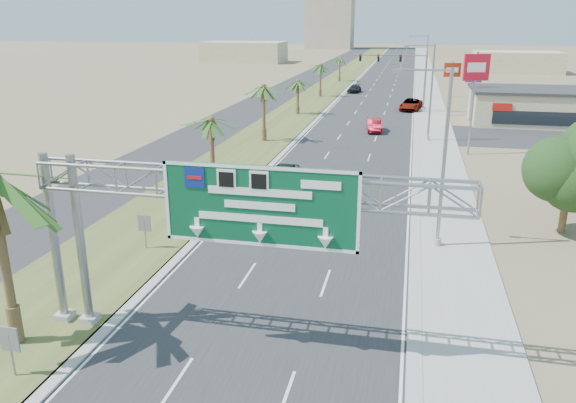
{
  "coord_description": "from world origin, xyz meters",
  "views": [
    {
      "loc": [
        5.55,
        -8.83,
        12.35
      ],
      "look_at": [
        0.18,
        15.7,
        4.2
      ],
      "focal_mm": 35.0,
      "sensor_mm": 36.0,
      "label": 1
    }
  ],
  "objects_px": {
    "pole_sign_blue": "(474,73)",
    "pole_sign_red_far": "(452,73)",
    "store_building": "(547,108)",
    "car_left_lane": "(281,176)",
    "sign_gantry": "(222,199)",
    "signal_mast": "(410,77)",
    "car_far": "(354,89)",
    "pole_sign_red_near": "(476,74)",
    "car_right_lane": "(411,105)",
    "car_mid_lane": "(374,125)"
  },
  "relations": [
    {
      "from": "pole_sign_red_near",
      "to": "pole_sign_red_far",
      "type": "bearing_deg",
      "value": 91.56
    },
    {
      "from": "car_mid_lane",
      "to": "car_right_lane",
      "type": "distance_m",
      "value": 17.79
    },
    {
      "from": "car_right_lane",
      "to": "pole_sign_blue",
      "type": "relative_size",
      "value": 0.72
    },
    {
      "from": "car_right_lane",
      "to": "car_mid_lane",
      "type": "bearing_deg",
      "value": -95.24
    },
    {
      "from": "signal_mast",
      "to": "car_left_lane",
      "type": "relative_size",
      "value": 2.07
    },
    {
      "from": "signal_mast",
      "to": "pole_sign_blue",
      "type": "height_order",
      "value": "pole_sign_blue"
    },
    {
      "from": "car_far",
      "to": "pole_sign_red_far",
      "type": "relative_size",
      "value": 0.63
    },
    {
      "from": "sign_gantry",
      "to": "pole_sign_blue",
      "type": "bearing_deg",
      "value": 75.95
    },
    {
      "from": "store_building",
      "to": "pole_sign_blue",
      "type": "relative_size",
      "value": 2.22
    },
    {
      "from": "signal_mast",
      "to": "pole_sign_red_far",
      "type": "relative_size",
      "value": 1.44
    },
    {
      "from": "pole_sign_red_far",
      "to": "pole_sign_red_near",
      "type": "bearing_deg",
      "value": -88.44
    },
    {
      "from": "sign_gantry",
      "to": "store_building",
      "type": "relative_size",
      "value": 0.93
    },
    {
      "from": "sign_gantry",
      "to": "car_left_lane",
      "type": "xyz_separation_m",
      "value": [
        -2.84,
        22.01,
        -5.21
      ]
    },
    {
      "from": "car_right_lane",
      "to": "pole_sign_red_near",
      "type": "distance_m",
      "value": 28.4
    },
    {
      "from": "car_right_lane",
      "to": "pole_sign_blue",
      "type": "bearing_deg",
      "value": -37.84
    },
    {
      "from": "car_right_lane",
      "to": "car_far",
      "type": "height_order",
      "value": "car_right_lane"
    },
    {
      "from": "car_mid_lane",
      "to": "pole_sign_red_far",
      "type": "height_order",
      "value": "pole_sign_red_far"
    },
    {
      "from": "store_building",
      "to": "car_far",
      "type": "distance_m",
      "value": 37.29
    },
    {
      "from": "car_left_lane",
      "to": "pole_sign_blue",
      "type": "bearing_deg",
      "value": 69.76
    },
    {
      "from": "sign_gantry",
      "to": "pole_sign_red_far",
      "type": "bearing_deg",
      "value": 79.01
    },
    {
      "from": "signal_mast",
      "to": "car_right_lane",
      "type": "bearing_deg",
      "value": 76.99
    },
    {
      "from": "sign_gantry",
      "to": "car_mid_lane",
      "type": "height_order",
      "value": "sign_gantry"
    },
    {
      "from": "car_mid_lane",
      "to": "pole_sign_blue",
      "type": "distance_m",
      "value": 15.93
    },
    {
      "from": "sign_gantry",
      "to": "signal_mast",
      "type": "xyz_separation_m",
      "value": [
        6.23,
        62.05,
        -1.21
      ]
    },
    {
      "from": "car_mid_lane",
      "to": "car_far",
      "type": "distance_m",
      "value": 36.64
    },
    {
      "from": "car_mid_lane",
      "to": "pole_sign_blue",
      "type": "xyz_separation_m",
      "value": [
        11.42,
        9.76,
        5.3
      ]
    },
    {
      "from": "car_left_lane",
      "to": "pole_sign_red_near",
      "type": "height_order",
      "value": "pole_sign_red_near"
    },
    {
      "from": "signal_mast",
      "to": "pole_sign_red_far",
      "type": "height_order",
      "value": "signal_mast"
    },
    {
      "from": "pole_sign_blue",
      "to": "store_building",
      "type": "bearing_deg",
      "value": 1.19
    },
    {
      "from": "car_mid_lane",
      "to": "pole_sign_red_near",
      "type": "height_order",
      "value": "pole_sign_red_near"
    },
    {
      "from": "sign_gantry",
      "to": "car_left_lane",
      "type": "distance_m",
      "value": 22.8
    },
    {
      "from": "signal_mast",
      "to": "car_far",
      "type": "relative_size",
      "value": 2.3
    },
    {
      "from": "signal_mast",
      "to": "pole_sign_blue",
      "type": "bearing_deg",
      "value": -38.48
    },
    {
      "from": "store_building",
      "to": "car_mid_lane",
      "type": "distance_m",
      "value": 22.82
    },
    {
      "from": "pole_sign_blue",
      "to": "pole_sign_red_far",
      "type": "xyz_separation_m",
      "value": [
        -2.38,
        3.86,
        -0.47
      ]
    },
    {
      "from": "car_far",
      "to": "pole_sign_blue",
      "type": "bearing_deg",
      "value": -49.38
    },
    {
      "from": "pole_sign_red_near",
      "to": "pole_sign_red_far",
      "type": "xyz_separation_m",
      "value": [
        -0.63,
        23.27,
        -2.01
      ]
    },
    {
      "from": "car_far",
      "to": "pole_sign_blue",
      "type": "relative_size",
      "value": 0.55
    },
    {
      "from": "car_left_lane",
      "to": "car_far",
      "type": "bearing_deg",
      "value": 96.75
    },
    {
      "from": "pole_sign_blue",
      "to": "pole_sign_red_far",
      "type": "bearing_deg",
      "value": 121.63
    },
    {
      "from": "car_right_lane",
      "to": "car_far",
      "type": "relative_size",
      "value": 1.29
    },
    {
      "from": "store_building",
      "to": "car_left_lane",
      "type": "height_order",
      "value": "store_building"
    },
    {
      "from": "signal_mast",
      "to": "store_building",
      "type": "distance_m",
      "value": 18.08
    },
    {
      "from": "car_mid_lane",
      "to": "pole_sign_red_far",
      "type": "relative_size",
      "value": 0.64
    },
    {
      "from": "store_building",
      "to": "pole_sign_blue",
      "type": "height_order",
      "value": "pole_sign_blue"
    },
    {
      "from": "sign_gantry",
      "to": "pole_sign_red_near",
      "type": "xyz_separation_m",
      "value": [
        12.24,
        36.48,
        1.53
      ]
    },
    {
      "from": "car_left_lane",
      "to": "pole_sign_red_near",
      "type": "distance_m",
      "value": 21.96
    },
    {
      "from": "car_mid_lane",
      "to": "sign_gantry",
      "type": "bearing_deg",
      "value": -100.15
    },
    {
      "from": "sign_gantry",
      "to": "pole_sign_red_near",
      "type": "height_order",
      "value": "pole_sign_red_near"
    },
    {
      "from": "car_far",
      "to": "sign_gantry",
      "type": "bearing_deg",
      "value": -80.43
    }
  ]
}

